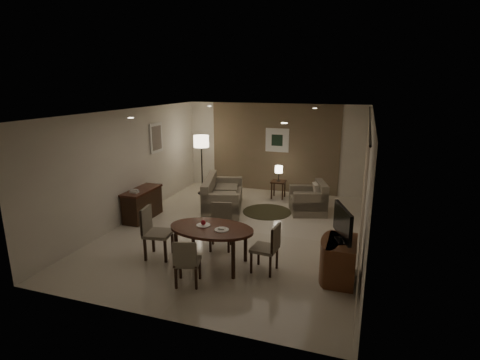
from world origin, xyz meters
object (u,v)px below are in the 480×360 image
(armchair, at_px, (308,197))
(floor_lamp, at_px, (202,165))
(console_desk, at_px, (142,204))
(chair_left, at_px, (158,233))
(tv_cabinet, at_px, (341,260))
(sofa, at_px, (223,194))
(chair_right, at_px, (264,248))
(dining_table, at_px, (212,246))
(chair_near, at_px, (188,261))
(chair_far, at_px, (220,227))
(side_table, at_px, (278,189))

(armchair, relative_size, floor_lamp, 0.51)
(console_desk, distance_m, chair_left, 2.31)
(tv_cabinet, xyz_separation_m, floor_lamp, (-4.37, 3.96, 0.54))
(sofa, bearing_deg, console_desk, 111.92)
(sofa, bearing_deg, floor_lamp, 28.23)
(console_desk, relative_size, floor_lamp, 0.67)
(chair_right, bearing_deg, dining_table, -78.95)
(tv_cabinet, bearing_deg, chair_left, -175.68)
(chair_near, distance_m, chair_far, 1.48)
(chair_left, xyz_separation_m, side_table, (1.33, 4.50, -0.24))
(chair_near, xyz_separation_m, side_table, (0.35, 5.23, -0.16))
(console_desk, height_order, chair_far, chair_far)
(chair_far, distance_m, floor_lamp, 4.01)
(chair_far, distance_m, chair_right, 1.26)
(chair_near, distance_m, side_table, 5.25)
(console_desk, bearing_deg, chair_near, -45.23)
(tv_cabinet, xyz_separation_m, side_table, (-2.07, 4.25, -0.09))
(dining_table, distance_m, side_table, 4.49)
(tv_cabinet, relative_size, chair_right, 1.01)
(tv_cabinet, distance_m, chair_left, 3.41)
(tv_cabinet, relative_size, dining_table, 0.57)
(chair_right, bearing_deg, chair_far, -114.36)
(chair_near, distance_m, chair_right, 1.39)
(dining_table, height_order, armchair, armchair)
(chair_right, height_order, floor_lamp, floor_lamp)
(chair_right, relative_size, armchair, 0.98)
(tv_cabinet, bearing_deg, console_desk, 162.95)
(chair_left, xyz_separation_m, sofa, (0.17, 3.03, -0.07))
(armchair, bearing_deg, chair_near, -36.10)
(dining_table, bearing_deg, armchair, 70.34)
(chair_near, bearing_deg, console_desk, -59.96)
(console_desk, height_order, chair_left, chair_left)
(chair_near, xyz_separation_m, chair_right, (1.10, 0.84, 0.03))
(chair_far, bearing_deg, armchair, 49.30)
(armchair, bearing_deg, tv_cabinet, -0.23)
(chair_right, relative_size, floor_lamp, 0.50)
(chair_near, bearing_deg, sofa, -92.58)
(tv_cabinet, relative_size, armchair, 0.98)
(tv_cabinet, xyz_separation_m, chair_left, (-3.40, -0.26, 0.15))
(chair_near, height_order, sofa, sofa)
(chair_left, bearing_deg, tv_cabinet, -94.94)
(tv_cabinet, bearing_deg, floor_lamp, 137.81)
(tv_cabinet, relative_size, chair_near, 1.07)
(console_desk, distance_m, armchair, 4.21)
(console_desk, height_order, tv_cabinet, console_desk)
(armchair, xyz_separation_m, floor_lamp, (-3.31, 0.71, 0.48))
(sofa, xyz_separation_m, armchair, (2.17, 0.48, -0.03))
(chair_right, bearing_deg, chair_left, -81.22)
(tv_cabinet, height_order, chair_right, chair_right)
(floor_lamp, bearing_deg, armchair, -12.13)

